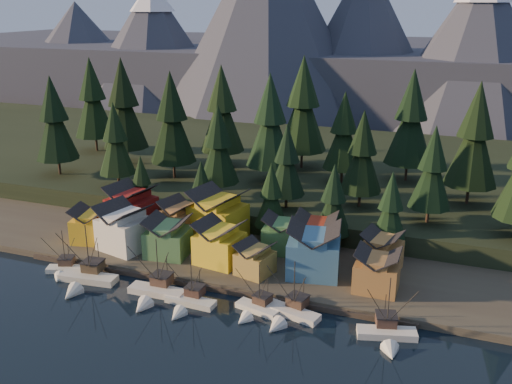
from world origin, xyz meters
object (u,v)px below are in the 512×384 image
(boat_3, at_px, (187,297))
(boat_4, at_px, (255,304))
(boat_1, at_px, (84,273))
(boat_2, at_px, (154,286))
(boat_0, at_px, (63,264))
(house_back_1, at_px, (181,218))
(boat_5, at_px, (289,308))
(house_front_0, at_px, (92,223))
(house_front_1, at_px, (124,226))
(house_back_0, at_px, (131,206))
(boat_6, at_px, (388,328))

(boat_3, relative_size, boat_4, 1.08)
(boat_1, height_order, boat_2, boat_1)
(boat_0, relative_size, boat_3, 0.92)
(boat_1, xyz_separation_m, house_back_1, (8.39, 24.62, 3.71))
(boat_1, distance_m, house_back_1, 26.28)
(boat_5, bearing_deg, house_front_0, 178.64)
(boat_0, distance_m, house_front_0, 13.74)
(boat_3, xyz_separation_m, house_back_1, (-14.40, 25.44, 4.06))
(house_front_1, xyz_separation_m, house_back_0, (-4.86, 10.71, 0.26))
(house_front_1, distance_m, house_back_0, 11.77)
(house_front_0, height_order, house_front_1, house_front_1)
(boat_6, bearing_deg, house_back_1, 139.39)
(boat_2, distance_m, boat_4, 19.62)
(boat_6, bearing_deg, boat_5, 162.14)
(boat_3, bearing_deg, boat_6, 4.95)
(house_front_0, height_order, house_back_0, house_back_0)
(boat_4, xyz_separation_m, house_back_1, (-26.51, 23.34, 4.16))
(boat_0, height_order, boat_6, boat_6)
(boat_3, bearing_deg, boat_1, -179.94)
(boat_0, relative_size, boat_1, 0.75)
(boat_3, relative_size, boat_6, 0.92)
(boat_2, height_order, boat_6, boat_2)
(boat_1, bearing_deg, house_front_1, 83.54)
(house_back_1, bearing_deg, boat_0, -109.75)
(boat_1, bearing_deg, boat_4, -3.87)
(boat_0, height_order, boat_4, boat_4)
(house_back_0, relative_size, house_back_1, 1.17)
(boat_5, xyz_separation_m, house_front_0, (-49.96, 13.76, 3.57))
(boat_0, height_order, house_back_1, house_back_1)
(boat_4, bearing_deg, boat_3, -155.86)
(boat_4, height_order, house_front_1, house_front_1)
(boat_1, xyz_separation_m, boat_6, (58.13, 0.95, -0.14))
(house_back_0, height_order, house_back_1, house_back_0)
(boat_3, height_order, house_back_1, house_back_1)
(boat_3, height_order, house_front_0, boat_3)
(house_front_1, bearing_deg, boat_6, 0.69)
(boat_0, height_order, boat_1, boat_1)
(boat_0, height_order, house_front_1, house_front_1)
(boat_1, relative_size, boat_6, 1.13)
(boat_2, height_order, boat_3, boat_2)
(boat_1, relative_size, house_front_1, 1.13)
(boat_2, distance_m, boat_3, 7.53)
(boat_2, height_order, house_front_1, house_front_1)
(boat_2, height_order, boat_5, boat_2)
(boat_3, height_order, boat_5, boat_5)
(boat_0, distance_m, house_front_1, 14.69)
(house_back_1, bearing_deg, house_front_1, -114.36)
(house_front_0, bearing_deg, boat_0, -93.10)
(boat_6, bearing_deg, house_back_0, 143.77)
(boat_1, distance_m, boat_4, 34.93)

